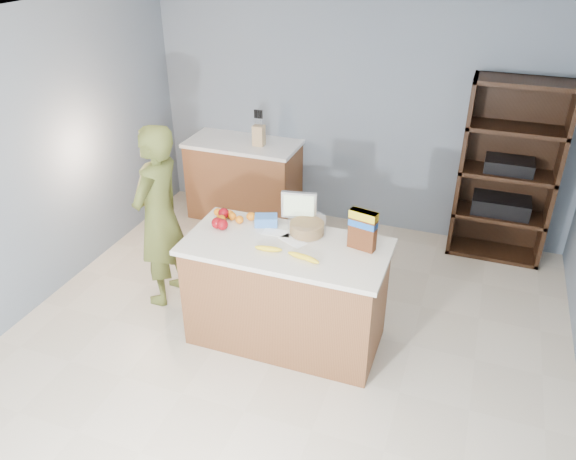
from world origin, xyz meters
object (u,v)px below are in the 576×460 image
(shelving_unit, at_px, (507,174))
(tv, at_px, (299,207))
(counter_peninsula, at_px, (286,297))
(cereal_box, at_px, (363,227))
(person, at_px, (159,217))

(shelving_unit, height_order, tv, shelving_unit)
(counter_peninsula, xyz_separation_m, cereal_box, (0.55, 0.14, 0.67))
(tv, distance_m, cereal_box, 0.59)
(shelving_unit, distance_m, person, 3.34)
(tv, relative_size, cereal_box, 0.91)
(person, xyz_separation_m, cereal_box, (1.77, -0.05, 0.26))
(person, height_order, cereal_box, person)
(shelving_unit, relative_size, cereal_box, 5.79)
(person, bearing_deg, tv, 99.18)
(counter_peninsula, xyz_separation_m, shelving_unit, (1.55, 2.05, 0.45))
(cereal_box, bearing_deg, person, 178.38)
(tv, xyz_separation_m, cereal_box, (0.56, -0.20, 0.02))
(shelving_unit, bearing_deg, person, -146.21)
(counter_peninsula, relative_size, person, 0.95)
(counter_peninsula, relative_size, shelving_unit, 0.87)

